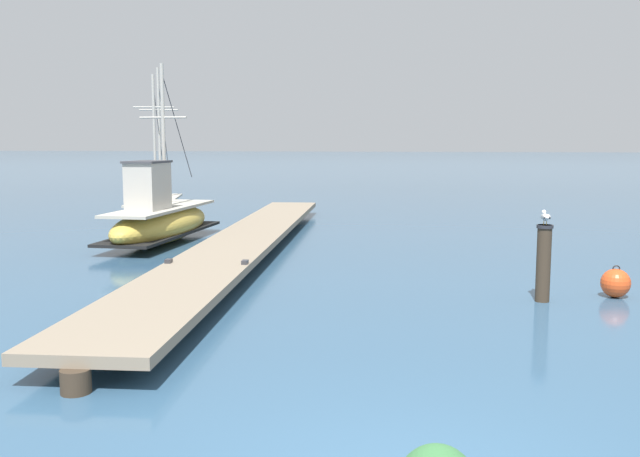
# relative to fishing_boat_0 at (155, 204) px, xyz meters

# --- Properties ---
(floating_dock) EXTENTS (3.83, 20.96, 0.53)m
(floating_dock) POSITION_rel_fishing_boat_0_xyz_m (5.95, -7.62, -0.17)
(floating_dock) COLOR gray
(floating_dock) RESTS_ON ground
(fishing_boat_0) EXTENTS (3.38, 7.58, 5.93)m
(fishing_boat_0) POSITION_rel_fishing_boat_0_xyz_m (0.00, 0.00, 0.00)
(fishing_boat_0) COLOR black
(fishing_boat_0) RESTS_ON ground
(fishing_boat_1) EXTENTS (1.62, 5.75, 5.18)m
(fishing_boat_1) POSITION_rel_fishing_boat_0_xyz_m (2.99, -6.34, 0.16)
(fishing_boat_1) COLOR gold
(fishing_boat_1) RESTS_ON ground
(mooring_piling) EXTENTS (0.30, 0.30, 1.43)m
(mooring_piling) POSITION_rel_fishing_boat_0_xyz_m (12.97, -12.01, 0.21)
(mooring_piling) COLOR #3D3023
(mooring_piling) RESTS_ON ground
(perched_seagull) EXTENTS (0.17, 0.38, 0.27)m
(perched_seagull) POSITION_rel_fishing_boat_0_xyz_m (12.97, -12.02, 1.04)
(perched_seagull) COLOR gold
(perched_seagull) RESTS_ON mooring_piling
(mooring_buoy) EXTENTS (0.55, 0.55, 0.62)m
(mooring_buoy) POSITION_rel_fishing_boat_0_xyz_m (14.38, -11.39, -0.26)
(mooring_buoy) COLOR #E04C1E
(mooring_buoy) RESTS_ON ground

